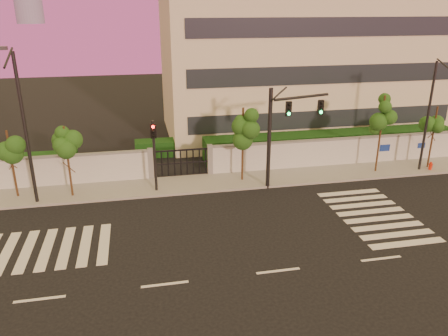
{
  "coord_description": "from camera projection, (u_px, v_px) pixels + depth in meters",
  "views": [
    {
      "loc": [
        -5.63,
        -15.68,
        11.1
      ],
      "look_at": [
        -1.24,
        6.0,
        2.76
      ],
      "focal_mm": 35.0,
      "sensor_mm": 36.0,
      "label": 1
    }
  ],
  "objects": [
    {
      "name": "street_tree_e",
      "position": [
        383.0,
        117.0,
        29.19
      ],
      "size": [
        1.52,
        1.21,
        5.47
      ],
      "color": "#382314",
      "rests_on": "ground"
    },
    {
      "name": "institutional_building",
      "position": [
        301.0,
        63.0,
        39.01
      ],
      "size": [
        24.4,
        12.4,
        12.25
      ],
      "color": "beige",
      "rests_on": "ground"
    },
    {
      "name": "hedge_row",
      "position": [
        232.0,
        150.0,
        32.79
      ],
      "size": [
        41.0,
        4.25,
        1.8
      ],
      "color": "black",
      "rests_on": "ground"
    },
    {
      "name": "street_tree_f",
      "position": [
        435.0,
        123.0,
        30.19
      ],
      "size": [
        1.51,
        1.2,
        4.54
      ],
      "color": "#382314",
      "rests_on": "ground"
    },
    {
      "name": "ground",
      "position": [
        278.0,
        271.0,
        19.34
      ],
      "size": [
        120.0,
        120.0,
        0.0
      ],
      "primitive_type": "plane",
      "color": "black",
      "rests_on": "ground"
    },
    {
      "name": "street_tree_d",
      "position": [
        243.0,
        128.0,
        27.83
      ],
      "size": [
        1.6,
        1.27,
        5.0
      ],
      "color": "#382314",
      "rests_on": "ground"
    },
    {
      "name": "streetlight_west",
      "position": [
        23.0,
        123.0,
        23.96
      ],
      "size": [
        0.55,
        2.21,
        9.2
      ],
      "color": "black",
      "rests_on": "ground"
    },
    {
      "name": "fire_hydrant",
      "position": [
        430.0,
        167.0,
        30.71
      ],
      "size": [
        0.27,
        0.27,
        0.72
      ],
      "rotation": [
        0.0,
        0.0,
        -0.02
      ],
      "color": "red",
      "rests_on": "ground"
    },
    {
      "name": "road_markings",
      "position": [
        226.0,
        233.0,
        22.49
      ],
      "size": [
        57.0,
        7.62,
        0.02
      ],
      "color": "silver",
      "rests_on": "ground"
    },
    {
      "name": "streetlight_east",
      "position": [
        430.0,
        112.0,
        29.23
      ],
      "size": [
        0.48,
        1.92,
        8.0
      ],
      "color": "black",
      "rests_on": "ground"
    },
    {
      "name": "traffic_signal_main",
      "position": [
        282.0,
        126.0,
        26.82
      ],
      "size": [
        4.02,
        1.2,
        6.43
      ],
      "rotation": [
        0.0,
        0.0,
        0.27
      ],
      "color": "black",
      "rests_on": "ground"
    },
    {
      "name": "perimeter_wall",
      "position": [
        226.0,
        160.0,
        29.99
      ],
      "size": [
        60.0,
        0.36,
        2.2
      ],
      "color": "#B4B7BC",
      "rests_on": "ground"
    },
    {
      "name": "street_tree_b",
      "position": [
        10.0,
        149.0,
        25.51
      ],
      "size": [
        1.56,
        1.25,
        4.28
      ],
      "color": "#382314",
      "rests_on": "ground"
    },
    {
      "name": "traffic_signal_secondary",
      "position": [
        154.0,
        148.0,
        26.39
      ],
      "size": [
        0.36,
        0.34,
        4.62
      ],
      "rotation": [
        0.0,
        0.0,
        0.11
      ],
      "color": "black",
      "rests_on": "ground"
    },
    {
      "name": "sidewalk",
      "position": [
        229.0,
        181.0,
        28.94
      ],
      "size": [
        60.0,
        3.0,
        0.15
      ],
      "primitive_type": "cube",
      "color": "gray",
      "rests_on": "ground"
    },
    {
      "name": "street_tree_c",
      "position": [
        67.0,
        146.0,
        25.54
      ],
      "size": [
        1.53,
        1.22,
        4.5
      ],
      "color": "#382314",
      "rests_on": "ground"
    }
  ]
}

